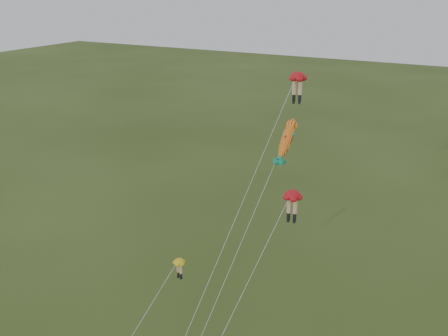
% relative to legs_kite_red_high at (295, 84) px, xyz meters
% --- Properties ---
extents(legs_kite_red_high, '(4.68, 13.39, 19.21)m').
position_rel_legs_kite_red_high_xyz_m(legs_kite_red_high, '(0.00, 0.00, 0.00)').
color(legs_kite_red_high, '#B61219').
rests_on(legs_kite_red_high, ground).
extents(legs_kite_red_mid, '(4.64, 7.63, 13.11)m').
position_rel_legs_kite_red_high_xyz_m(legs_kite_red_mid, '(2.48, -6.70, -5.96)').
color(legs_kite_red_mid, '#B61219').
rests_on(legs_kite_red_mid, ground).
extents(legs_kite_yellow, '(2.80, 8.02, 7.38)m').
position_rel_legs_kite_red_high_xyz_m(legs_kite_yellow, '(-4.72, -9.15, -11.66)').
color(legs_kite_yellow, yellow).
rests_on(legs_kite_yellow, ground).
extents(fish_kite, '(2.77, 14.21, 16.12)m').
position_rel_legs_kite_red_high_xyz_m(fish_kite, '(0.00, -1.25, -3.76)').
color(fish_kite, yellow).
rests_on(fish_kite, ground).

